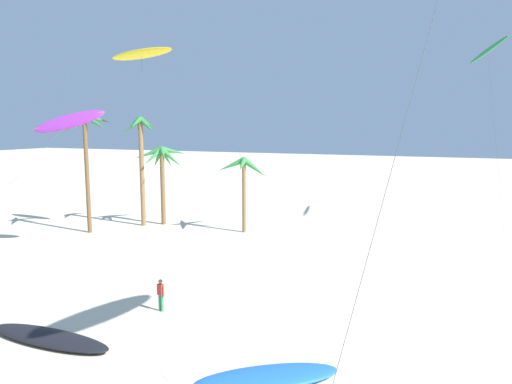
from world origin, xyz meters
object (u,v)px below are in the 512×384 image
(palm_tree_1, at_px, (86,136))
(person_foreground_walker, at_px, (161,294))
(flying_kite_2, at_px, (69,121))
(flying_kite_5, at_px, (141,54))
(grounded_kite_2, at_px, (49,337))
(grounded_kite_0, at_px, (267,377))
(palm_tree_3, at_px, (244,170))
(palm_tree_2, at_px, (162,161))
(flying_kite_1, at_px, (488,51))
(palm_tree_0, at_px, (141,143))

(palm_tree_1, height_order, person_foreground_walker, palm_tree_1)
(flying_kite_2, bearing_deg, palm_tree_1, 123.79)
(flying_kite_5, relative_size, grounded_kite_2, 2.45)
(flying_kite_5, bearing_deg, grounded_kite_0, -44.43)
(palm_tree_1, bearing_deg, flying_kite_2, -56.21)
(palm_tree_1, distance_m, palm_tree_3, 13.68)
(palm_tree_2, relative_size, grounded_kite_0, 1.37)
(flying_kite_2, xyz_separation_m, grounded_kite_0, (19.30, -10.85, -9.30))
(flying_kite_1, bearing_deg, flying_kite_5, -150.98)
(palm_tree_1, bearing_deg, grounded_kite_0, -35.65)
(flying_kite_5, bearing_deg, palm_tree_2, 105.97)
(flying_kite_1, bearing_deg, palm_tree_2, -159.93)
(palm_tree_2, distance_m, flying_kite_2, 11.68)
(grounded_kite_2, relative_size, person_foreground_walker, 3.86)
(palm_tree_2, relative_size, flying_kite_1, 0.44)
(palm_tree_1, height_order, flying_kite_1, flying_kite_1)
(palm_tree_1, xyz_separation_m, palm_tree_3, (12.23, 5.38, -2.92))
(palm_tree_0, bearing_deg, flying_kite_5, -50.08)
(palm_tree_1, relative_size, flying_kite_5, 0.66)
(palm_tree_3, bearing_deg, flying_kite_5, -147.65)
(palm_tree_3, relative_size, person_foreground_walker, 4.01)
(palm_tree_1, xyz_separation_m, grounded_kite_0, (23.14, -16.60, -8.16))
(flying_kite_2, bearing_deg, grounded_kite_2, -50.47)
(grounded_kite_2, bearing_deg, flying_kite_2, 129.53)
(palm_tree_3, distance_m, flying_kite_5, 12.58)
(flying_kite_1, bearing_deg, palm_tree_0, -158.81)
(flying_kite_5, bearing_deg, palm_tree_0, 129.92)
(palm_tree_1, height_order, flying_kite_2, flying_kite_2)
(flying_kite_1, relative_size, flying_kite_2, 1.57)
(palm_tree_2, height_order, flying_kite_2, flying_kite_2)
(flying_kite_1, distance_m, grounded_kite_2, 40.10)
(palm_tree_2, xyz_separation_m, flying_kite_1, (27.05, 9.88, 9.72))
(palm_tree_1, bearing_deg, palm_tree_0, 59.12)
(palm_tree_2, relative_size, flying_kite_5, 0.47)
(flying_kite_5, xyz_separation_m, person_foreground_walker, (10.56, -13.42, -14.01))
(palm_tree_0, xyz_separation_m, flying_kite_5, (2.72, -3.26, 7.22))
(grounded_kite_0, distance_m, grounded_kite_2, 9.84)
(palm_tree_1, xyz_separation_m, flying_kite_2, (3.84, -5.74, 1.14))
(palm_tree_3, bearing_deg, flying_kite_2, -127.03)
(palm_tree_1, bearing_deg, flying_kite_5, 10.28)
(grounded_kite_2, height_order, person_foreground_walker, person_foreground_walker)
(palm_tree_2, distance_m, flying_kite_5, 10.09)
(flying_kite_1, bearing_deg, flying_kite_2, -142.31)
(palm_tree_1, relative_size, palm_tree_2, 1.40)
(flying_kite_2, height_order, grounded_kite_0, flying_kite_2)
(flying_kite_5, bearing_deg, palm_tree_1, -169.72)
(palm_tree_0, xyz_separation_m, palm_tree_2, (1.46, 1.17, -1.76))
(grounded_kite_0, bearing_deg, flying_kite_2, 150.64)
(palm_tree_0, bearing_deg, palm_tree_2, 38.69)
(grounded_kite_2, bearing_deg, palm_tree_2, 112.46)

